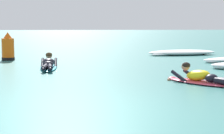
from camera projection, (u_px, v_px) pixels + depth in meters
ground_plane at (71, 58)px, 17.01m from camera, size 120.00×120.00×0.00m
surfer_near at (203, 78)px, 9.99m from camera, size 1.72×2.27×0.54m
surfer_far at (48, 65)px, 13.25m from camera, size 0.55×2.65×0.55m
whitewater_mid_right at (182, 53)px, 18.69m from camera, size 3.29×1.47×0.25m
channel_marker_buoy at (8, 49)px, 16.10m from camera, size 0.50×0.50×1.10m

